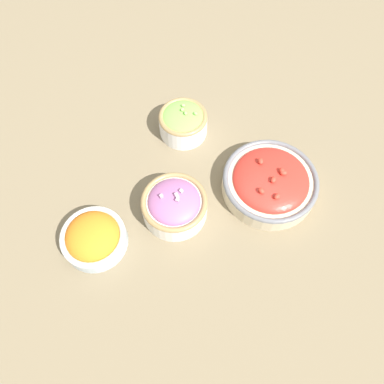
{
  "coord_description": "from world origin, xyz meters",
  "views": [
    {
      "loc": [
        -0.25,
        -0.28,
        0.74
      ],
      "look_at": [
        0.0,
        0.0,
        0.03
      ],
      "focal_mm": 35.0,
      "sensor_mm": 36.0,
      "label": 1
    }
  ],
  "objects_px": {
    "bowl_red_onion": "(176,206)",
    "bowl_lettuce": "(183,122)",
    "bowl_carrots": "(93,237)",
    "bowl_cherry_tomatoes": "(270,182)"
  },
  "relations": [
    {
      "from": "bowl_cherry_tomatoes",
      "to": "bowl_carrots",
      "type": "height_order",
      "value": "bowl_cherry_tomatoes"
    },
    {
      "from": "bowl_red_onion",
      "to": "bowl_cherry_tomatoes",
      "type": "distance_m",
      "value": 0.21
    },
    {
      "from": "bowl_red_onion",
      "to": "bowl_cherry_tomatoes",
      "type": "height_order",
      "value": "bowl_red_onion"
    },
    {
      "from": "bowl_cherry_tomatoes",
      "to": "bowl_lettuce",
      "type": "bearing_deg",
      "value": 98.28
    },
    {
      "from": "bowl_lettuce",
      "to": "bowl_carrots",
      "type": "bearing_deg",
      "value": -164.04
    },
    {
      "from": "bowl_cherry_tomatoes",
      "to": "bowl_red_onion",
      "type": "bearing_deg",
      "value": 154.76
    },
    {
      "from": "bowl_red_onion",
      "to": "bowl_lettuce",
      "type": "bearing_deg",
      "value": 44.45
    },
    {
      "from": "bowl_lettuce",
      "to": "bowl_carrots",
      "type": "distance_m",
      "value": 0.34
    },
    {
      "from": "bowl_red_onion",
      "to": "bowl_lettuce",
      "type": "height_order",
      "value": "bowl_red_onion"
    },
    {
      "from": "bowl_red_onion",
      "to": "bowl_carrots",
      "type": "bearing_deg",
      "value": 159.81
    }
  ]
}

